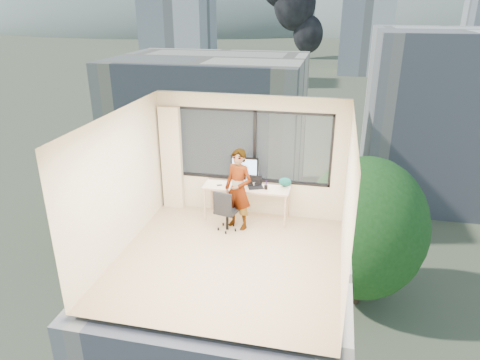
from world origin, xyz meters
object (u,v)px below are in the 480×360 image
(game_console, at_px, (250,181))
(desk, at_px, (247,202))
(chair, at_px, (227,209))
(monitor, at_px, (245,170))
(laptop, at_px, (256,183))
(person, at_px, (238,189))
(handbag, at_px, (285,182))

(game_console, bearing_deg, desk, -81.26)
(chair, xyz_separation_m, monitor, (0.21, 0.72, 0.59))
(monitor, height_order, laptop, monitor)
(monitor, bearing_deg, desk, -60.42)
(desk, relative_size, person, 1.07)
(laptop, bearing_deg, person, -149.31)
(person, height_order, game_console, person)
(game_console, bearing_deg, laptop, -39.42)
(desk, height_order, game_console, game_console)
(chair, height_order, person, person)
(person, xyz_separation_m, game_console, (0.12, 0.61, -0.05))
(monitor, xyz_separation_m, laptop, (0.27, -0.18, -0.19))
(person, bearing_deg, chair, -116.48)
(laptop, distance_m, handbag, 0.62)
(laptop, bearing_deg, handbag, -3.25)
(chair, xyz_separation_m, laptop, (0.48, 0.54, 0.39))
(chair, xyz_separation_m, person, (0.20, 0.17, 0.38))
(desk, height_order, laptop, laptop)
(desk, relative_size, handbag, 7.04)
(desk, distance_m, game_console, 0.47)
(chair, relative_size, game_console, 2.66)
(monitor, distance_m, laptop, 0.38)
(monitor, distance_m, handbag, 0.88)
(game_console, bearing_deg, person, -84.40)
(game_console, distance_m, handbag, 0.76)
(person, distance_m, handbag, 1.04)
(chair, distance_m, laptop, 0.82)
(person, bearing_deg, monitor, 110.77)
(person, xyz_separation_m, laptop, (0.28, 0.37, 0.01))
(chair, height_order, game_console, chair)
(desk, xyz_separation_m, handbag, (0.78, 0.15, 0.47))
(desk, bearing_deg, monitor, 118.93)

